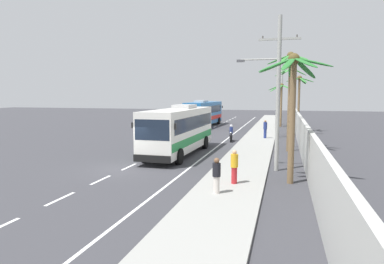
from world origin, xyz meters
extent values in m
plane|color=#3A3A3F|center=(0.00, 0.00, 0.00)|extent=(160.00, 160.00, 0.00)
cube|color=#999993|center=(6.80, 10.00, 0.07)|extent=(3.20, 90.00, 0.14)
cube|color=white|center=(0.00, -6.31, 0.00)|extent=(0.16, 2.00, 0.01)
cube|color=white|center=(0.00, -2.89, 0.00)|extent=(0.16, 2.00, 0.01)
cube|color=white|center=(0.00, 0.53, 0.00)|extent=(0.16, 2.00, 0.01)
cube|color=white|center=(0.00, 3.96, 0.00)|extent=(0.16, 2.00, 0.01)
cube|color=white|center=(0.00, 7.38, 0.00)|extent=(0.16, 2.00, 0.01)
cube|color=white|center=(0.00, 10.80, 0.00)|extent=(0.16, 2.00, 0.01)
cube|color=white|center=(0.00, 14.22, 0.00)|extent=(0.16, 2.00, 0.01)
cube|color=white|center=(0.00, 17.65, 0.00)|extent=(0.16, 2.00, 0.01)
cube|color=white|center=(0.00, 21.07, 0.00)|extent=(0.16, 2.00, 0.01)
cube|color=white|center=(0.00, 24.49, 0.00)|extent=(0.16, 2.00, 0.01)
cube|color=white|center=(0.00, 27.91, 0.00)|extent=(0.16, 2.00, 0.01)
cube|color=white|center=(0.00, 31.34, 0.00)|extent=(0.16, 2.00, 0.01)
cube|color=white|center=(0.00, 34.76, 0.00)|extent=(0.16, 2.00, 0.01)
cube|color=white|center=(0.00, 38.18, 0.00)|extent=(0.16, 2.00, 0.01)
cube|color=white|center=(0.00, 41.60, 0.00)|extent=(0.16, 2.00, 0.01)
cube|color=white|center=(0.00, 45.03, 0.00)|extent=(0.16, 2.00, 0.01)
cube|color=white|center=(0.00, 48.45, 0.00)|extent=(0.16, 2.00, 0.01)
cube|color=white|center=(3.72, 15.00, 0.00)|extent=(0.14, 70.00, 0.01)
cube|color=#B2B2AD|center=(10.60, 14.00, 1.29)|extent=(0.24, 60.00, 2.58)
cube|color=silver|center=(1.68, 5.75, 1.89)|extent=(2.69, 10.52, 3.01)
cube|color=#192333|center=(1.68, 5.95, 2.42)|extent=(2.70, 9.68, 0.96)
cube|color=#192333|center=(1.56, 0.56, 2.34)|extent=(2.25, 0.15, 1.26)
cube|color=#1E843D|center=(1.68, 5.75, 1.22)|extent=(2.72, 10.31, 0.54)
cube|color=black|center=(1.55, 0.47, 0.59)|extent=(2.40, 0.22, 0.44)
cube|color=#B7B7B7|center=(1.71, 7.06, 3.54)|extent=(1.40, 2.33, 0.28)
cube|color=black|center=(2.96, 0.74, 2.57)|extent=(0.12, 0.08, 0.36)
cube|color=black|center=(0.16, 0.80, 2.57)|extent=(0.12, 0.08, 0.36)
cylinder|color=black|center=(2.79, 2.06, 0.52)|extent=(0.34, 1.05, 1.04)
cylinder|color=black|center=(0.39, 2.12, 0.52)|extent=(0.34, 1.05, 1.04)
cylinder|color=black|center=(2.95, 8.86, 0.52)|extent=(0.34, 1.05, 1.04)
cylinder|color=black|center=(0.55, 8.92, 0.52)|extent=(0.34, 1.05, 1.04)
cube|color=#2366A8|center=(-1.65, 28.28, 1.89)|extent=(3.06, 11.06, 2.99)
cube|color=#192333|center=(-1.66, 28.08, 2.41)|extent=(3.04, 10.19, 0.96)
cube|color=#192333|center=(-1.32, 33.70, 2.34)|extent=(2.22, 0.23, 1.26)
cube|color=red|center=(-1.65, 28.28, 1.21)|extent=(3.08, 10.85, 0.54)
cube|color=black|center=(-1.32, 33.79, 0.59)|extent=(2.37, 0.30, 0.44)
cube|color=#B7B7B7|center=(-1.73, 26.92, 3.52)|extent=(1.47, 2.48, 0.28)
cube|color=black|center=(-2.72, 33.57, 2.56)|extent=(0.12, 0.09, 0.36)
cube|color=black|center=(0.05, 33.41, 2.56)|extent=(0.12, 0.09, 0.36)
cylinder|color=black|center=(-2.60, 32.17, 0.52)|extent=(0.38, 1.06, 1.04)
cylinder|color=black|center=(-0.24, 32.03, 0.52)|extent=(0.38, 1.06, 1.04)
cylinder|color=black|center=(-3.02, 25.08, 0.52)|extent=(0.38, 1.06, 1.04)
cylinder|color=black|center=(-0.66, 24.93, 0.52)|extent=(0.38, 1.06, 1.04)
cylinder|color=black|center=(4.45, 13.10, 0.30)|extent=(0.16, 0.61, 0.60)
cylinder|color=black|center=(4.30, 14.46, 0.30)|extent=(0.18, 0.61, 0.60)
cube|color=black|center=(4.38, 13.73, 0.52)|extent=(0.35, 1.12, 0.36)
cube|color=black|center=(4.35, 14.03, 0.72)|extent=(0.30, 0.62, 0.12)
cylinder|color=gray|center=(4.43, 13.22, 0.60)|extent=(0.09, 0.32, 0.67)
cylinder|color=black|center=(4.42, 13.32, 1.04)|extent=(0.56, 0.10, 0.04)
sphere|color=#EAEACC|center=(4.44, 13.20, 0.90)|extent=(0.14, 0.14, 0.14)
cylinder|color=navy|center=(4.35, 13.98, 1.03)|extent=(0.32, 0.32, 0.62)
sphere|color=white|center=(4.35, 13.98, 1.47)|extent=(0.26, 0.26, 0.26)
cylinder|color=navy|center=(7.43, 16.01, 0.58)|extent=(0.28, 0.28, 0.88)
cylinder|color=navy|center=(7.43, 16.01, 1.37)|extent=(0.36, 0.36, 0.70)
sphere|color=#9E704C|center=(7.43, 16.01, 1.83)|extent=(0.23, 0.23, 0.23)
cylinder|color=red|center=(6.95, -2.32, 0.55)|extent=(0.28, 0.28, 0.81)
cylinder|color=gold|center=(6.95, -2.32, 1.27)|extent=(0.36, 0.36, 0.64)
sphere|color=tan|center=(6.95, -2.32, 1.69)|extent=(0.22, 0.22, 0.22)
cylinder|color=beige|center=(6.43, -4.19, 0.52)|extent=(0.28, 0.28, 0.75)
cylinder|color=black|center=(6.43, -4.19, 1.19)|extent=(0.36, 0.36, 0.60)
sphere|color=brown|center=(6.43, -4.19, 1.60)|extent=(0.25, 0.25, 0.25)
cylinder|color=#9E9E99|center=(8.86, 1.79, 4.46)|extent=(0.24, 0.24, 8.92)
cube|color=#9E9E99|center=(8.86, 1.79, 7.60)|extent=(2.35, 0.12, 0.12)
cylinder|color=#4C4742|center=(7.92, 1.79, 7.72)|extent=(0.08, 0.08, 0.16)
cylinder|color=#4C4742|center=(9.80, 1.79, 7.72)|extent=(0.08, 0.08, 0.16)
cylinder|color=#9E9E99|center=(7.76, 1.79, 6.49)|extent=(2.19, 0.09, 0.09)
cube|color=#4C4C51|center=(6.67, 1.79, 6.43)|extent=(0.44, 0.24, 0.14)
cylinder|color=#9E9E99|center=(8.46, 18.03, 4.25)|extent=(0.24, 0.24, 8.51)
cube|color=#9E9E99|center=(8.46, 18.03, 7.00)|extent=(2.18, 0.12, 0.12)
cylinder|color=#4C4742|center=(7.59, 18.03, 7.12)|extent=(0.08, 0.08, 0.16)
cylinder|color=#4C4742|center=(9.34, 18.03, 7.12)|extent=(0.08, 0.08, 0.16)
cylinder|color=#9E9E99|center=(8.76, 34.27, 4.84)|extent=(0.24, 0.24, 9.69)
cube|color=#9E9E99|center=(8.76, 34.27, 8.27)|extent=(1.97, 0.12, 0.12)
cylinder|color=#4C4742|center=(7.97, 34.27, 8.39)|extent=(0.08, 0.08, 0.16)
cylinder|color=#4C4742|center=(9.55, 34.27, 8.39)|extent=(0.08, 0.08, 0.16)
cylinder|color=brown|center=(9.70, 20.25, 3.62)|extent=(0.33, 0.33, 7.23)
ellipsoid|color=#3D893D|center=(10.53, 20.33, 6.91)|extent=(1.75, 0.51, 0.95)
ellipsoid|color=#3D893D|center=(9.98, 21.02, 6.88)|extent=(0.92, 1.71, 1.02)
ellipsoid|color=#3D893D|center=(9.25, 21.00, 6.99)|extent=(1.24, 1.71, 0.80)
ellipsoid|color=#3D893D|center=(8.89, 20.18, 6.87)|extent=(1.71, 0.51, 1.04)
ellipsoid|color=#3D893D|center=(9.42, 19.42, 7.00)|extent=(0.91, 1.81, 0.78)
ellipsoid|color=#3D893D|center=(10.00, 19.45, 6.96)|extent=(0.96, 1.78, 0.84)
sphere|color=brown|center=(9.70, 20.25, 7.28)|extent=(0.56, 0.56, 0.56)
cylinder|color=brown|center=(9.61, -1.03, 3.08)|extent=(0.31, 0.31, 6.15)
ellipsoid|color=#28702D|center=(10.51, -1.20, 6.01)|extent=(1.89, 0.71, 0.61)
ellipsoid|color=#28702D|center=(10.16, -0.42, 5.77)|extent=(1.41, 1.49, 1.06)
ellipsoid|color=#28702D|center=(9.56, -0.19, 5.80)|extent=(0.46, 1.74, 1.00)
ellipsoid|color=#28702D|center=(8.76, -0.78, 5.92)|extent=(1.84, 0.85, 0.78)
ellipsoid|color=#28702D|center=(8.79, -1.34, 5.91)|extent=(1.82, 0.99, 0.79)
ellipsoid|color=#28702D|center=(9.35, -1.86, 5.90)|extent=(0.88, 1.83, 0.81)
ellipsoid|color=#28702D|center=(10.10, -1.77, 5.95)|extent=(1.31, 1.73, 0.72)
sphere|color=brown|center=(9.61, -1.03, 6.20)|extent=(0.56, 0.56, 0.56)
cylinder|color=brown|center=(9.58, 9.19, 3.70)|extent=(0.25, 0.25, 7.40)
ellipsoid|color=#337F33|center=(10.48, 9.19, 7.15)|extent=(1.86, 0.37, 0.82)
ellipsoid|color=#337F33|center=(9.99, 10.01, 7.18)|extent=(1.16, 1.83, 0.76)
ellipsoid|color=#337F33|center=(9.06, 9.97, 7.21)|extent=(1.34, 1.78, 0.69)
ellipsoid|color=#337F33|center=(8.68, 9.36, 7.16)|extent=(1.90, 0.70, 0.78)
ellipsoid|color=#337F33|center=(9.09, 8.47, 7.08)|extent=(1.31, 1.69, 0.95)
ellipsoid|color=#337F33|center=(10.17, 8.47, 7.23)|extent=(1.48, 1.70, 0.65)
sphere|color=brown|center=(9.58, 9.19, 7.45)|extent=(0.56, 0.56, 0.56)
cylinder|color=brown|center=(10.84, 24.17, 3.17)|extent=(0.25, 0.25, 6.33)
ellipsoid|color=#337F33|center=(11.65, 24.12, 6.15)|extent=(1.69, 0.46, 0.67)
ellipsoid|color=#337F33|center=(11.22, 24.85, 6.07)|extent=(1.11, 1.59, 0.84)
ellipsoid|color=#337F33|center=(10.09, 24.54, 6.21)|extent=(1.68, 1.08, 0.55)
ellipsoid|color=#337F33|center=(10.18, 23.75, 6.05)|extent=(1.55, 1.16, 0.87)
ellipsoid|color=#337F33|center=(11.21, 23.46, 6.10)|extent=(1.09, 1.62, 0.78)
sphere|color=brown|center=(10.84, 24.17, 6.38)|extent=(0.56, 0.56, 0.56)
cylinder|color=brown|center=(8.75, 30.40, 2.82)|extent=(0.26, 0.26, 5.64)
ellipsoid|color=#337F33|center=(9.65, 30.44, 5.30)|extent=(1.88, 0.45, 0.99)
ellipsoid|color=#337F33|center=(9.38, 31.13, 5.48)|extent=(1.57, 1.73, 0.65)
ellipsoid|color=#337F33|center=(8.52, 31.30, 5.36)|extent=(0.81, 1.94, 0.88)
ellipsoid|color=#337F33|center=(7.85, 30.70, 5.39)|extent=(1.94, 0.95, 0.82)
ellipsoid|color=#337F33|center=(7.99, 29.91, 5.28)|extent=(1.75, 1.30, 1.04)
ellipsoid|color=#337F33|center=(8.59, 29.44, 5.48)|extent=(0.66, 2.01, 0.64)
ellipsoid|color=#337F33|center=(9.33, 29.63, 5.45)|extent=(1.47, 1.79, 0.69)
sphere|color=brown|center=(8.75, 30.40, 5.69)|extent=(0.56, 0.56, 0.56)
camera|label=1|loc=(9.24, -18.88, 4.49)|focal=32.44mm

